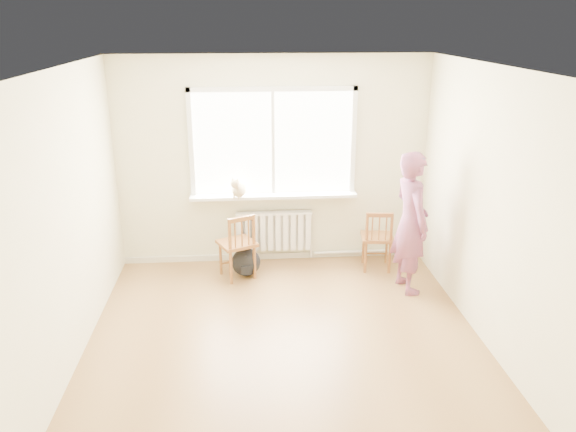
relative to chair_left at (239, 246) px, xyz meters
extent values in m
plane|color=olive|center=(0.47, -1.68, -0.43)|extent=(4.50, 4.50, 0.00)
plane|color=white|center=(0.47, -1.68, 2.27)|extent=(4.50, 4.50, 0.00)
cube|color=beige|center=(0.47, 0.57, 0.92)|extent=(4.00, 0.01, 2.70)
cube|color=white|center=(0.47, 0.55, 1.17)|extent=(2.00, 0.02, 1.30)
cube|color=white|center=(0.47, 0.53, 1.85)|extent=(2.12, 0.05, 0.06)
cube|color=white|center=(-0.56, 0.53, 1.17)|extent=(0.06, 0.05, 1.42)
cube|color=white|center=(1.50, 0.53, 1.17)|extent=(0.06, 0.05, 1.42)
cube|color=white|center=(0.47, 0.53, 1.17)|extent=(0.04, 0.05, 1.30)
cube|color=white|center=(0.47, 0.46, 0.50)|extent=(2.15, 0.22, 0.04)
cube|color=white|center=(0.47, 0.52, -0.01)|extent=(1.00, 0.02, 0.55)
cube|color=white|center=(0.47, 0.47, -0.01)|extent=(1.00, 0.10, 0.51)
cube|color=white|center=(0.47, 0.47, 0.25)|extent=(1.00, 0.12, 0.03)
cylinder|color=silver|center=(1.72, 0.51, -0.35)|extent=(1.40, 0.04, 0.04)
cube|color=beige|center=(0.47, 0.56, -0.39)|extent=(4.00, 0.03, 0.08)
cube|color=#96622B|center=(-0.02, 0.04, 0.02)|extent=(0.55, 0.54, 0.04)
cylinder|color=#96622B|center=(0.06, 0.26, -0.20)|extent=(0.04, 0.04, 0.45)
cylinder|color=#96622B|center=(-0.23, 0.12, -0.20)|extent=(0.04, 0.04, 0.45)
cylinder|color=#96622B|center=(0.19, -0.04, -0.20)|extent=(0.04, 0.04, 0.45)
cylinder|color=#96622B|center=(-0.10, -0.17, -0.20)|extent=(0.04, 0.04, 0.45)
cylinder|color=#96622B|center=(0.19, -0.04, 0.00)|extent=(0.04, 0.04, 0.85)
cylinder|color=#96622B|center=(-0.10, -0.17, 0.00)|extent=(0.04, 0.04, 0.85)
cube|color=#96622B|center=(0.05, -0.10, 0.39)|extent=(0.33, 0.18, 0.06)
cylinder|color=#96622B|center=(0.13, -0.06, 0.21)|extent=(0.02, 0.02, 0.34)
cylinder|color=#96622B|center=(0.05, -0.10, 0.21)|extent=(0.02, 0.02, 0.34)
cylinder|color=#96622B|center=(-0.03, -0.14, 0.21)|extent=(0.02, 0.02, 0.34)
cube|color=#96622B|center=(1.78, 0.16, 0.00)|extent=(0.45, 0.43, 0.04)
cylinder|color=#96622B|center=(1.96, 0.29, -0.21)|extent=(0.03, 0.03, 0.43)
cylinder|color=#96622B|center=(1.65, 0.33, -0.21)|extent=(0.03, 0.03, 0.43)
cylinder|color=#96622B|center=(1.92, -0.01, -0.21)|extent=(0.03, 0.03, 0.43)
cylinder|color=#96622B|center=(1.61, 0.02, -0.21)|extent=(0.03, 0.03, 0.43)
cylinder|color=#96622B|center=(1.92, -0.01, -0.02)|extent=(0.04, 0.04, 0.82)
cylinder|color=#96622B|center=(1.61, 0.02, -0.02)|extent=(0.04, 0.04, 0.82)
cube|color=#96622B|center=(1.77, 0.00, 0.36)|extent=(0.33, 0.07, 0.05)
cylinder|color=#96622B|center=(1.85, -0.01, 0.18)|extent=(0.02, 0.02, 0.33)
cylinder|color=#96622B|center=(1.77, 0.00, 0.18)|extent=(0.02, 0.02, 0.33)
cylinder|color=#96622B|center=(1.68, 0.01, 0.18)|extent=(0.02, 0.02, 0.33)
imported|color=#BC3E3E|center=(2.02, -0.46, 0.42)|extent=(0.51, 0.68, 1.70)
ellipsoid|color=beige|center=(0.02, 0.39, 0.62)|extent=(0.27, 0.33, 0.21)
sphere|color=beige|center=(-0.02, 0.27, 0.73)|extent=(0.11, 0.11, 0.11)
cone|color=beige|center=(-0.05, 0.28, 0.79)|extent=(0.04, 0.04, 0.05)
cone|color=beige|center=(0.01, 0.26, 0.79)|extent=(0.04, 0.04, 0.05)
cylinder|color=beige|center=(0.07, 0.53, 0.56)|extent=(0.08, 0.19, 0.03)
cylinder|color=beige|center=(-0.04, 0.31, 0.57)|extent=(0.03, 0.03, 0.10)
cylinder|color=beige|center=(0.02, 0.29, 0.57)|extent=(0.03, 0.03, 0.10)
ellipsoid|color=black|center=(0.09, 0.06, -0.25)|extent=(0.43, 0.37, 0.37)
camera|label=1|loc=(0.10, -6.46, 2.67)|focal=35.00mm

